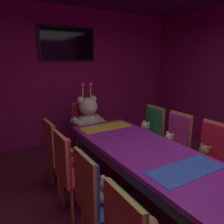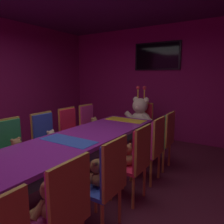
{
  "view_description": "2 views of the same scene",
  "coord_description": "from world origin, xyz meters",
  "px_view_note": "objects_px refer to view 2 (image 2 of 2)",
  "views": [
    {
      "loc": [
        -1.53,
        -1.21,
        1.75
      ],
      "look_at": [
        -0.13,
        1.14,
        1.08
      ],
      "focal_mm": 34.48,
      "sensor_mm": 36.0,
      "label": 1
    },
    {
      "loc": [
        1.89,
        -1.9,
        1.57
      ],
      "look_at": [
        -0.16,
        1.32,
        0.91
      ],
      "focal_mm": 33.46,
      "sensor_mm": 36.0,
      "label": 2
    }
  ],
  "objects_px": {
    "chair_left_4": "(70,128)",
    "teddy_left_5": "(94,125)",
    "teddy_right_1": "(51,201)",
    "teddy_right_3": "(127,156)",
    "banquet_table": "(69,147)",
    "chair_right_2": "(108,176)",
    "chair_right_3": "(137,157)",
    "teddy_right_4": "(144,144)",
    "wall_tv": "(157,56)",
    "teddy_right_5": "(157,134)",
    "teddy_right_2": "(97,174)",
    "teddy_left_3": "(52,139)",
    "chair_left_3": "(46,136)",
    "king_teddy_bear": "(140,114)",
    "chair_right_5": "(165,135)",
    "throne_chair": "(143,120)",
    "chair_left_5": "(89,123)",
    "teddy_left_2": "(17,149)",
    "chair_left_2": "(11,146)",
    "chair_right_1": "(64,207)",
    "chair_right_4": "(153,144)"
  },
  "relations": [
    {
      "from": "chair_left_2",
      "to": "teddy_left_2",
      "type": "distance_m",
      "value": 0.14
    },
    {
      "from": "banquet_table",
      "to": "chair_left_4",
      "type": "relative_size",
      "value": 3.68
    },
    {
      "from": "banquet_table",
      "to": "teddy_right_3",
      "type": "relative_size",
      "value": 12.53
    },
    {
      "from": "teddy_left_3",
      "to": "teddy_left_5",
      "type": "height_order",
      "value": "teddy_left_5"
    },
    {
      "from": "teddy_right_1",
      "to": "teddy_left_5",
      "type": "bearing_deg",
      "value": -60.15
    },
    {
      "from": "banquet_table",
      "to": "chair_right_2",
      "type": "distance_m",
      "value": 0.88
    },
    {
      "from": "teddy_left_2",
      "to": "chair_left_3",
      "type": "height_order",
      "value": "chair_left_3"
    },
    {
      "from": "teddy_right_2",
      "to": "chair_right_4",
      "type": "bearing_deg",
      "value": -96.84
    },
    {
      "from": "banquet_table",
      "to": "chair_left_5",
      "type": "distance_m",
      "value": 1.66
    },
    {
      "from": "chair_left_2",
      "to": "throne_chair",
      "type": "xyz_separation_m",
      "value": [
        0.84,
        2.64,
        0.0
      ]
    },
    {
      "from": "teddy_left_3",
      "to": "wall_tv",
      "type": "distance_m",
      "value": 3.24
    },
    {
      "from": "chair_left_4",
      "to": "banquet_table",
      "type": "bearing_deg",
      "value": -47.18
    },
    {
      "from": "teddy_left_3",
      "to": "throne_chair",
      "type": "xyz_separation_m",
      "value": [
        0.68,
        2.05,
        0.03
      ]
    },
    {
      "from": "chair_left_4",
      "to": "teddy_left_5",
      "type": "height_order",
      "value": "chair_left_4"
    },
    {
      "from": "teddy_right_2",
      "to": "teddy_left_3",
      "type": "bearing_deg",
      "value": -24.14
    },
    {
      "from": "chair_left_5",
      "to": "chair_right_3",
      "type": "distance_m",
      "value": 2.01
    },
    {
      "from": "chair_right_4",
      "to": "chair_left_5",
      "type": "bearing_deg",
      "value": -18.45
    },
    {
      "from": "chair_left_3",
      "to": "king_teddy_bear",
      "type": "relative_size",
      "value": 1.09
    },
    {
      "from": "wall_tv",
      "to": "chair_right_1",
      "type": "bearing_deg",
      "value": -78.51
    },
    {
      "from": "teddy_left_3",
      "to": "throne_chair",
      "type": "bearing_deg",
      "value": 71.61
    },
    {
      "from": "chair_right_2",
      "to": "chair_right_5",
      "type": "relative_size",
      "value": 1.0
    },
    {
      "from": "chair_left_5",
      "to": "teddy_left_2",
      "type": "bearing_deg",
      "value": -85.91
    },
    {
      "from": "chair_left_5",
      "to": "chair_left_4",
      "type": "bearing_deg",
      "value": -91.99
    },
    {
      "from": "teddy_left_5",
      "to": "chair_left_4",
      "type": "bearing_deg",
      "value": -106.66
    },
    {
      "from": "chair_right_1",
      "to": "teddy_right_4",
      "type": "distance_m",
      "value": 1.79
    },
    {
      "from": "chair_right_3",
      "to": "chair_left_4",
      "type": "bearing_deg",
      "value": -19.29
    },
    {
      "from": "chair_left_5",
      "to": "chair_right_5",
      "type": "relative_size",
      "value": 1.0
    },
    {
      "from": "banquet_table",
      "to": "teddy_right_1",
      "type": "relative_size",
      "value": 10.44
    },
    {
      "from": "teddy_right_2",
      "to": "chair_right_5",
      "type": "relative_size",
      "value": 0.31
    },
    {
      "from": "teddy_right_2",
      "to": "teddy_right_5",
      "type": "bearing_deg",
      "value": -89.86
    },
    {
      "from": "banquet_table",
      "to": "teddy_left_3",
      "type": "relative_size",
      "value": 13.33
    },
    {
      "from": "banquet_table",
      "to": "teddy_right_5",
      "type": "relative_size",
      "value": 11.57
    },
    {
      "from": "teddy_right_4",
      "to": "wall_tv",
      "type": "distance_m",
      "value": 2.75
    },
    {
      "from": "teddy_right_1",
      "to": "teddy_right_3",
      "type": "xyz_separation_m",
      "value": [
        0.03,
        1.21,
        -0.02
      ]
    },
    {
      "from": "teddy_left_2",
      "to": "teddy_right_3",
      "type": "distance_m",
      "value": 1.52
    },
    {
      "from": "chair_left_2",
      "to": "teddy_right_3",
      "type": "distance_m",
      "value": 1.65
    },
    {
      "from": "chair_left_3",
      "to": "teddy_left_5",
      "type": "xyz_separation_m",
      "value": [
        0.15,
        1.14,
        -0.02
      ]
    },
    {
      "from": "chair_left_2",
      "to": "teddy_right_1",
      "type": "relative_size",
      "value": 2.84
    },
    {
      "from": "teddy_right_4",
      "to": "chair_right_5",
      "type": "bearing_deg",
      "value": -104.46
    },
    {
      "from": "teddy_left_5",
      "to": "chair_right_5",
      "type": "distance_m",
      "value": 1.5
    },
    {
      "from": "chair_left_2",
      "to": "king_teddy_bear",
      "type": "height_order",
      "value": "king_teddy_bear"
    },
    {
      "from": "teddy_right_5",
      "to": "king_teddy_bear",
      "type": "distance_m",
      "value": 1.03
    },
    {
      "from": "banquet_table",
      "to": "teddy_right_1",
      "type": "height_order",
      "value": "teddy_right_1"
    },
    {
      "from": "teddy_right_2",
      "to": "teddy_left_5",
      "type": "bearing_deg",
      "value": -52.15
    },
    {
      "from": "banquet_table",
      "to": "king_teddy_bear",
      "type": "height_order",
      "value": "king_teddy_bear"
    },
    {
      "from": "teddy_right_5",
      "to": "king_teddy_bear",
      "type": "bearing_deg",
      "value": -47.9
    },
    {
      "from": "chair_right_5",
      "to": "teddy_left_2",
      "type": "bearing_deg",
      "value": 48.61
    },
    {
      "from": "chair_right_5",
      "to": "teddy_right_1",
      "type": "bearing_deg",
      "value": 86.11
    },
    {
      "from": "teddy_left_5",
      "to": "teddy_right_2",
      "type": "distance_m",
      "value": 2.21
    },
    {
      "from": "teddy_right_1",
      "to": "teddy_right_3",
      "type": "distance_m",
      "value": 1.21
    }
  ]
}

